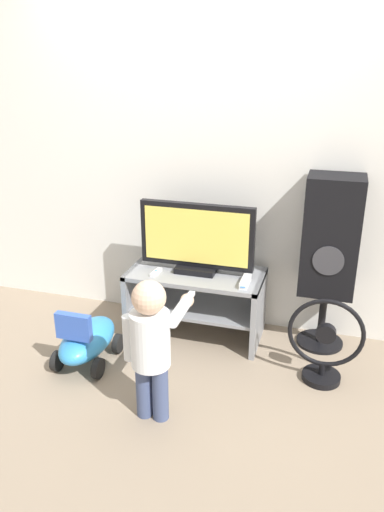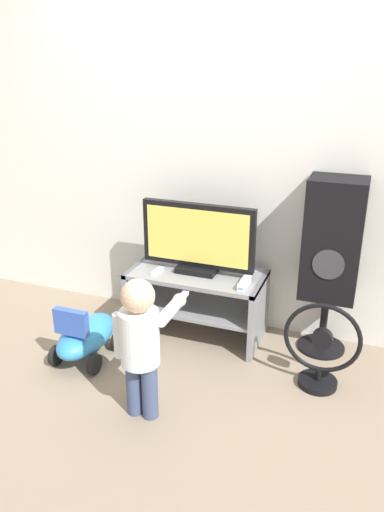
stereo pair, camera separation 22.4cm
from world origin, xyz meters
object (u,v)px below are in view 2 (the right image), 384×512
Objects in this scene: game_console at (244,283)px; speaker_tower at (332,243)px; child at (141,338)px; ride_on_toy at (86,336)px; floor_fan at (321,350)px; television at (198,239)px; remote_primary at (157,271)px.

game_console is 0.15× the size of speaker_tower.
game_console is at bearing -155.75° from speaker_tower.
child is 0.79m from ride_on_toy.
floor_fan reaches higher than game_console.
remote_primary is at bearing -153.70° from television.
television is 0.37m from remote_primary.
television is 0.99m from child.
television is 1.42× the size of floor_fan.
floor_fan is at bearing -21.12° from game_console.
television is at bearing 44.50° from ride_on_toy.
remote_primary is 1.20m from speaker_tower.
remote_primary is at bearing 108.84° from child.
game_console is 1.36× the size of remote_primary.
game_console is 0.32× the size of floor_fan.
television is 0.89m from speaker_tower.
speaker_tower is (0.89, 0.10, 0.05)m from television.
game_console is 0.32× the size of ride_on_toy.
television reaches higher than child.
remote_primary is at bearing 53.82° from ride_on_toy.
child reaches higher than floor_fan.
television is 1.09m from floor_fan.
game_console reaches higher than remote_primary.
speaker_tower is (0.51, 0.23, 0.27)m from game_console.
game_console is 1.12m from ride_on_toy.
ride_on_toy is at bearing -171.06° from floor_fan.
television is 1.44× the size of ride_on_toy.
floor_fan is (0.03, -0.44, -0.53)m from speaker_tower.
ride_on_toy is at bearing 148.16° from child.
child reaches higher than game_console.
floor_fan is (0.90, 0.62, -0.24)m from child.
floor_fan is at bearing -20.29° from television.
speaker_tower is (0.86, 1.06, 0.29)m from child.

